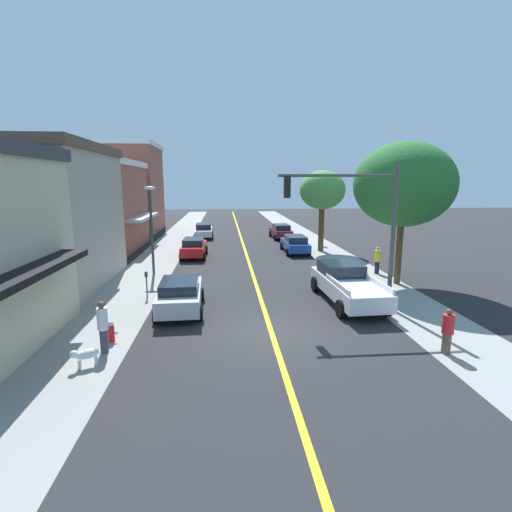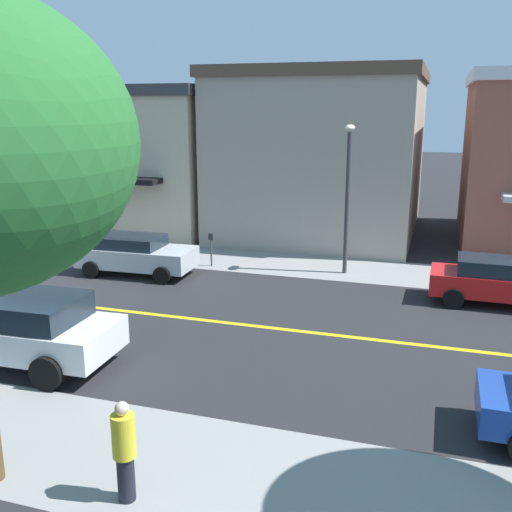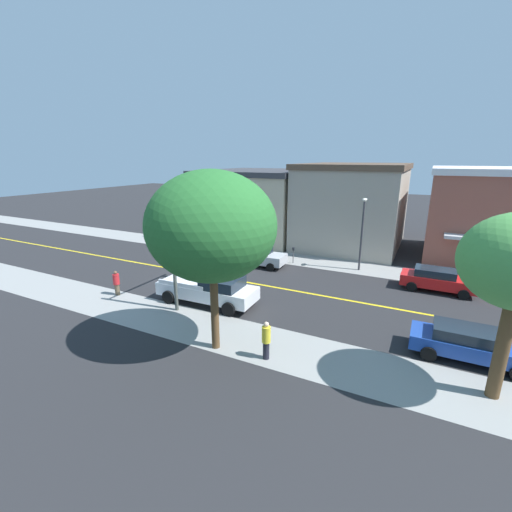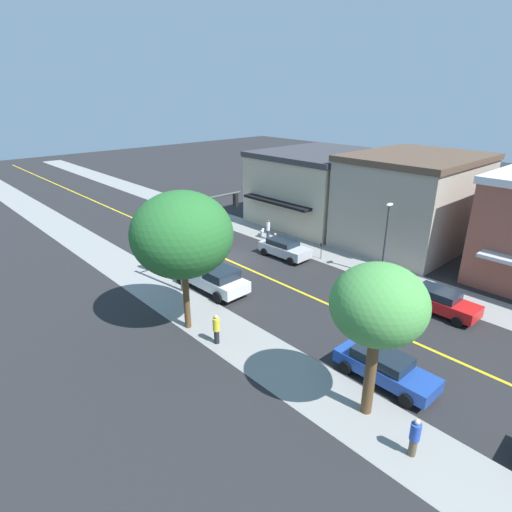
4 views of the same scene
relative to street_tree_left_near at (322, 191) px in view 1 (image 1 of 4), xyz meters
name	(u,v)px [view 1 (image 1 of 4)]	position (x,y,z in m)	size (l,w,h in m)	color
ground_plane	(271,331)	(-6.44, -17.41, -5.09)	(140.00, 140.00, 0.00)	#262628
sidewalk_left	(91,337)	(-13.34, -17.41, -5.09)	(3.42, 126.00, 0.01)	gray
sidewalk_right	(438,325)	(0.45, -17.41, -5.09)	(3.42, 126.00, 0.01)	gray
road_centerline_stripe	(271,331)	(-6.44, -17.41, -5.09)	(0.20, 126.00, 0.00)	yellow
pale_office_building	(77,206)	(-20.70, 2.30, -1.27)	(11.19, 10.74, 7.62)	#935142
brick_apartment_block	(117,188)	(-20.72, 15.06, 0.05)	(9.79, 9.18, 10.26)	#935142
street_tree_left_near	(322,191)	(0.00, 0.00, 0.00)	(3.78, 3.78, 6.75)	brown
street_tree_right_corner	(404,185)	(1.72, -10.88, 0.55)	(5.48, 5.48, 7.98)	brown
fire_hydrant	(111,331)	(-12.42, -17.90, -4.70)	(0.44, 0.24, 0.79)	red
parking_meter	(146,280)	(-12.19, -12.41, -4.21)	(0.12, 0.18, 1.33)	#4C4C51
traffic_light_mast	(359,214)	(-2.25, -15.07, -0.70)	(5.36, 0.32, 6.62)	#474C47
street_lamp	(151,219)	(-12.78, -7.20, -1.60)	(0.70, 0.36, 5.54)	#38383D
red_sedan_left_curb	(194,247)	(-10.61, -1.87, -4.30)	(1.98, 4.48, 1.50)	red
maroon_sedan_right_curb	(281,231)	(-2.33, 7.45, -4.30)	(2.11, 4.38, 1.51)	maroon
silver_sedan_left_curb	(180,294)	(-10.26, -14.68, -4.30)	(2.17, 4.37, 1.48)	#B7BABF
white_sedan_left_curb	(204,230)	(-10.37, 8.78, -4.30)	(2.08, 4.72, 1.51)	silver
blue_sedan_right_curb	(295,243)	(-2.35, -0.63, -4.33)	(1.98, 4.80, 1.44)	#1E429E
white_pickup_truck	(346,284)	(-2.30, -13.91, -4.20)	(2.51, 6.08, 1.75)	silver
pedestrian_yellow_shirt	(377,260)	(1.52, -8.42, -4.18)	(0.38, 0.38, 1.74)	black
pedestrian_blue_shirt	(322,237)	(0.71, 2.48, -4.21)	(0.39, 0.39, 1.68)	brown
pedestrian_red_shirt	(448,330)	(-0.72, -19.88, -4.27)	(0.39, 0.39, 1.59)	brown
pedestrian_white_shirt	(103,326)	(-12.39, -18.81, -4.12)	(0.35, 0.35, 1.83)	#33384C
small_dog	(85,355)	(-12.66, -19.88, -4.66)	(0.84, 0.61, 0.65)	silver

